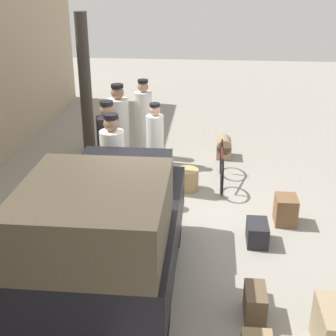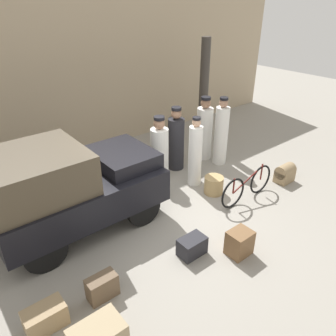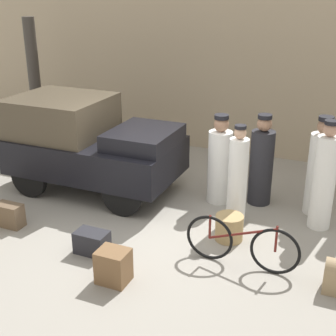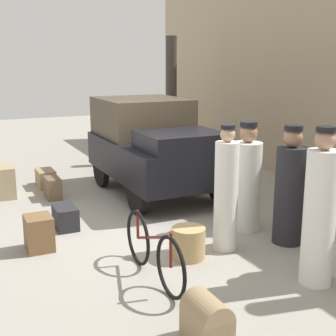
# 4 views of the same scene
# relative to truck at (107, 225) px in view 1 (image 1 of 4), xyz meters

# --- Properties ---
(ground_plane) EXTENTS (30.00, 30.00, 0.00)m
(ground_plane) POSITION_rel_truck_xyz_m (1.75, -0.80, -0.97)
(ground_plane) COLOR gray
(canopy_pillar_right) EXTENTS (0.27, 0.27, 3.13)m
(canopy_pillar_right) POSITION_rel_truck_xyz_m (5.06, 1.55, 0.59)
(canopy_pillar_right) COLOR #38332D
(canopy_pillar_right) RESTS_ON ground
(truck) EXTENTS (3.23, 1.77, 1.80)m
(truck) POSITION_rel_truck_xyz_m (0.00, 0.00, 0.00)
(truck) COLOR black
(truck) RESTS_ON ground
(bicycle) EXTENTS (1.67, 0.04, 0.76)m
(bicycle) POSITION_rel_truck_xyz_m (3.49, -1.53, -0.61)
(bicycle) COLOR black
(bicycle) RESTS_ON ground
(wicker_basket) EXTENTS (0.45, 0.45, 0.42)m
(wicker_basket) POSITION_rel_truck_xyz_m (3.12, -0.86, -0.77)
(wicker_basket) COLOR tan
(wicker_basket) RESTS_ON ground
(conductor_in_dark_uniform) EXTENTS (0.43, 0.43, 1.69)m
(conductor_in_dark_uniform) POSITION_rel_truck_xyz_m (3.25, 0.68, -0.21)
(conductor_in_dark_uniform) COLOR #232328
(conductor_in_dark_uniform) RESTS_ON ground
(porter_standing_middle) EXTENTS (0.32, 0.32, 1.73)m
(porter_standing_middle) POSITION_rel_truck_xyz_m (3.06, -0.26, -0.17)
(porter_standing_middle) COLOR white
(porter_standing_middle) RESTS_ON ground
(porter_carrying_trunk) EXTENTS (0.44, 0.44, 1.77)m
(porter_carrying_trunk) POSITION_rel_truck_xyz_m (4.27, 0.67, -0.17)
(porter_carrying_trunk) COLOR white
(porter_carrying_trunk) RESTS_ON ground
(porter_lifting_near_truck) EXTENTS (0.37, 0.37, 1.85)m
(porter_lifting_near_truck) POSITION_rel_truck_xyz_m (4.39, 0.15, -0.12)
(porter_lifting_near_truck) COLOR white
(porter_lifting_near_truck) RESTS_ON ground
(porter_with_bicycle) EXTENTS (0.44, 0.44, 1.67)m
(porter_with_bicycle) POSITION_rel_truck_xyz_m (2.53, 0.45, -0.22)
(porter_with_bicycle) COLOR white
(porter_with_bicycle) RESTS_ON ground
(trunk_umber_medium) EXTENTS (0.47, 0.26, 0.40)m
(trunk_umber_medium) POSITION_rel_truck_xyz_m (-0.40, -1.89, -0.77)
(trunk_umber_medium) COLOR brown
(trunk_umber_medium) RESTS_ON ground
(suitcase_small_leather) EXTENTS (0.43, 0.36, 0.48)m
(suitcase_small_leather) POSITION_rel_truck_xyz_m (1.99, -2.59, -0.73)
(suitcase_small_leather) COLOR brown
(suitcase_small_leather) RESTS_ON ground
(trunk_barrel_dark) EXTENTS (0.47, 0.33, 0.47)m
(trunk_barrel_dark) POSITION_rel_truck_xyz_m (4.89, -1.60, -0.75)
(trunk_barrel_dark) COLOR #937A56
(trunk_barrel_dark) RESTS_ON ground
(suitcase_black_upright) EXTENTS (0.50, 0.32, 0.35)m
(suitcase_black_upright) POSITION_rel_truck_xyz_m (1.32, -2.06, -0.80)
(suitcase_black_upright) COLOR #232328
(suitcase_black_upright) RESTS_ON ground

